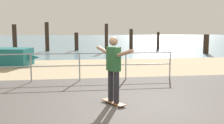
% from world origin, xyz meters
% --- Properties ---
extents(ground_plane, '(24.00, 10.00, 0.04)m').
position_xyz_m(ground_plane, '(0.00, -1.00, 0.00)').
color(ground_plane, '#514C49').
rests_on(ground_plane, ground).
extents(beach_strip, '(24.00, 6.00, 0.04)m').
position_xyz_m(beach_strip, '(0.00, 7.00, 0.00)').
color(beach_strip, tan).
rests_on(beach_strip, ground).
extents(sea_surface, '(72.00, 50.00, 0.04)m').
position_xyz_m(sea_surface, '(0.00, 35.00, 0.00)').
color(sea_surface, slate).
rests_on(sea_surface, ground).
extents(railing_fence, '(8.64, 0.05, 1.05)m').
position_xyz_m(railing_fence, '(-2.01, 3.60, 0.70)').
color(railing_fence, '#9EA0A5').
rests_on(railing_fence, ground).
extents(skateboard, '(0.55, 0.80, 0.08)m').
position_xyz_m(skateboard, '(-0.36, 0.43, 0.07)').
color(skateboard, brown).
rests_on(skateboard, ground).
extents(skateboarder, '(0.76, 1.32, 1.65)m').
position_xyz_m(skateboarder, '(-0.36, 0.43, 1.02)').
color(skateboarder, '#26262B').
rests_on(skateboarder, skateboard).
extents(groyne_post_0, '(0.33, 0.33, 2.19)m').
position_xyz_m(groyne_post_0, '(-5.91, 15.48, 1.09)').
color(groyne_post_0, '#332319').
rests_on(groyne_post_0, ground).
extents(groyne_post_1, '(0.32, 0.32, 2.37)m').
position_xyz_m(groyne_post_1, '(-3.53, 16.25, 1.19)').
color(groyne_post_1, '#332319').
rests_on(groyne_post_1, ground).
extents(groyne_post_2, '(0.33, 0.33, 1.52)m').
position_xyz_m(groyne_post_2, '(-1.16, 16.62, 0.76)').
color(groyne_post_2, '#332319').
rests_on(groyne_post_2, ground).
extents(groyne_post_3, '(0.27, 0.27, 2.24)m').
position_xyz_m(groyne_post_3, '(1.22, 15.20, 1.12)').
color(groyne_post_3, '#332319').
rests_on(groyne_post_3, ground).
extents(groyne_post_4, '(0.31, 0.31, 1.81)m').
position_xyz_m(groyne_post_4, '(3.59, 16.87, 0.91)').
color(groyne_post_4, '#332319').
rests_on(groyne_post_4, ground).
extents(groyne_post_5, '(0.24, 0.24, 1.55)m').
position_xyz_m(groyne_post_5, '(5.97, 16.63, 0.78)').
color(groyne_post_5, '#332319').
rests_on(groyne_post_5, ground).
extents(groyne_post_6, '(0.39, 0.39, 1.44)m').
position_xyz_m(groyne_post_6, '(8.34, 12.52, 0.72)').
color(groyne_post_6, '#332319').
rests_on(groyne_post_6, ground).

